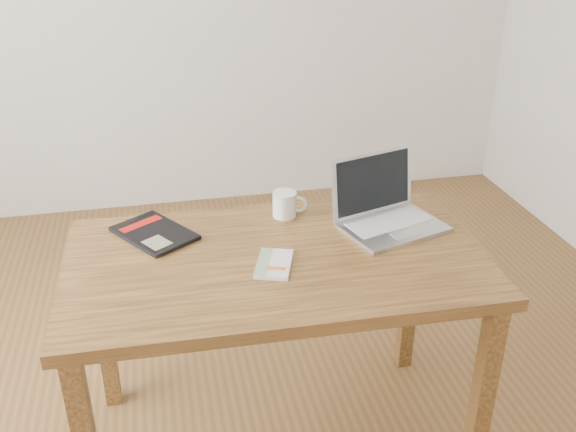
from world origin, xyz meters
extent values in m
cube|color=brown|center=(0.15, -0.05, 0.73)|extent=(1.28, 0.75, 0.04)
cube|color=brown|center=(0.72, -0.37, 0.35)|extent=(0.06, 0.06, 0.71)
cube|color=brown|center=(-0.42, 0.27, 0.35)|extent=(0.06, 0.06, 0.71)
cube|color=brown|center=(0.73, 0.24, 0.35)|extent=(0.06, 0.06, 0.71)
cube|color=silver|center=(0.13, -0.11, 0.76)|extent=(0.15, 0.19, 0.01)
cube|color=white|center=(0.13, -0.11, 0.76)|extent=(0.15, 0.18, 0.01)
cube|color=gray|center=(0.10, -0.10, 0.76)|extent=(0.08, 0.16, 0.00)
cube|color=orange|center=(0.13, -0.14, 0.76)|extent=(0.06, 0.03, 0.00)
cube|color=black|center=(-0.21, 0.16, 0.76)|extent=(0.29, 0.31, 0.01)
cube|color=#AE130C|center=(-0.25, 0.22, 0.76)|extent=(0.14, 0.11, 0.00)
cube|color=gray|center=(-0.20, 0.09, 0.76)|extent=(0.10, 0.10, 0.00)
cube|color=silver|center=(0.55, 0.04, 0.76)|extent=(0.37, 0.30, 0.01)
cube|color=silver|center=(0.55, 0.06, 0.77)|extent=(0.29, 0.19, 0.00)
cube|color=#BCBCC1|center=(0.57, -0.03, 0.77)|extent=(0.11, 0.07, 0.00)
cube|color=silver|center=(0.52, 0.16, 0.87)|extent=(0.31, 0.13, 0.21)
cube|color=black|center=(0.52, 0.15, 0.87)|extent=(0.28, 0.11, 0.19)
cylinder|color=white|center=(0.23, 0.21, 0.79)|extent=(0.08, 0.08, 0.09)
cylinder|color=black|center=(0.23, 0.21, 0.83)|extent=(0.07, 0.07, 0.01)
torus|color=white|center=(0.27, 0.20, 0.79)|extent=(0.06, 0.03, 0.06)
camera|label=1|loc=(-0.17, -1.69, 1.73)|focal=40.00mm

